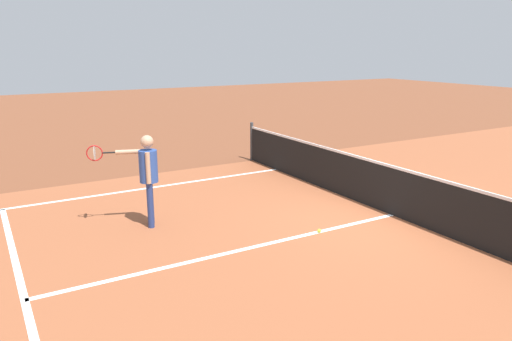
# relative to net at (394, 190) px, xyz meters

# --- Properties ---
(ground_plane) EXTENTS (60.00, 60.00, 0.00)m
(ground_plane) POSITION_rel_net_xyz_m (0.00, 0.00, -0.49)
(ground_plane) COLOR brown
(court_surface_inbounds) EXTENTS (10.62, 24.40, 0.00)m
(court_surface_inbounds) POSITION_rel_net_xyz_m (0.00, 0.00, -0.49)
(court_surface_inbounds) COLOR #9E5433
(court_surface_inbounds) RESTS_ON ground_plane
(line_sideline_left) EXTENTS (0.10, 11.89, 0.01)m
(line_sideline_left) POSITION_rel_net_xyz_m (-4.11, -5.95, -0.49)
(line_sideline_left) COLOR white
(line_sideline_left) RESTS_ON ground_plane
(line_service_near) EXTENTS (8.22, 0.10, 0.01)m
(line_service_near) POSITION_rel_net_xyz_m (0.00, -6.40, -0.49)
(line_service_near) COLOR white
(line_service_near) RESTS_ON ground_plane
(line_center_service) EXTENTS (0.10, 6.40, 0.01)m
(line_center_service) POSITION_rel_net_xyz_m (0.00, -3.20, -0.49)
(line_center_service) COLOR white
(line_center_service) RESTS_ON ground_plane
(net) EXTENTS (10.86, 0.09, 1.07)m
(net) POSITION_rel_net_xyz_m (0.00, 0.00, 0.00)
(net) COLOR #33383D
(net) RESTS_ON ground_plane
(player_near) EXTENTS (0.78, 1.09, 1.64)m
(player_near) POSITION_rel_net_xyz_m (-1.80, -4.17, 0.53)
(player_near) COLOR navy
(player_near) RESTS_ON ground_plane
(tennis_ball_near_net) EXTENTS (0.07, 0.07, 0.07)m
(tennis_ball_near_net) POSITION_rel_net_xyz_m (0.02, -1.75, -0.46)
(tennis_ball_near_net) COLOR #CCE033
(tennis_ball_near_net) RESTS_ON ground_plane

